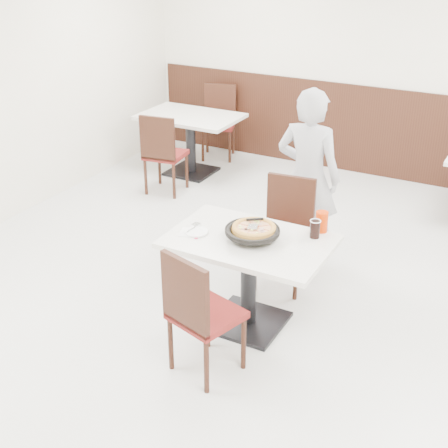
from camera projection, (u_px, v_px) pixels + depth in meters
The scene contains 19 objects.
floor at pixel (244, 308), 5.14m from camera, with size 7.00×7.00×0.00m, color #AAA9A5.
wall_back at pixel (379, 61), 7.30m from camera, with size 6.00×0.04×2.80m, color beige.
wainscot_back at pixel (372, 132), 7.66m from camera, with size 5.90×0.03×1.10m, color black.
main_table at pixel (248, 283), 4.78m from camera, with size 1.20×0.80×0.75m, color silver, non-canonical shape.
chair_near at pixel (207, 312), 4.24m from camera, with size 0.42×0.42×0.95m, color black, non-canonical shape.
chair_far at pixel (283, 236), 5.27m from camera, with size 0.42×0.42×0.95m, color black, non-canonical shape.
trivet at pixel (257, 237), 4.61m from camera, with size 0.11×0.11×0.04m, color black.
pizza_pan at pixel (252, 234), 4.59m from camera, with size 0.35×0.35×0.01m, color black.
pizza at pixel (254, 230), 4.62m from camera, with size 0.34×0.34×0.02m, color #BD8C41.
pizza_server at pixel (253, 227), 4.59m from camera, with size 0.07×0.09×0.00m, color silver.
napkin at pixel (190, 232), 4.71m from camera, with size 0.15×0.15×0.00m, color silver.
side_plate at pixel (196, 232), 4.70m from camera, with size 0.18×0.18×0.01m, color white.
fork at pixel (193, 229), 4.73m from camera, with size 0.01×0.15×0.00m, color silver.
cola_glass at pixel (315, 229), 4.61m from camera, with size 0.07×0.07×0.13m, color black.
red_cup at pixel (322, 222), 4.70m from camera, with size 0.09×0.09×0.16m, color #C02A00.
diner_person at pixel (308, 177), 5.56m from camera, with size 0.59×0.39×1.62m, color #BBBBC1.
bg_table_left at pixel (191, 144), 7.77m from camera, with size 1.20×0.80×0.75m, color silver, non-canonical shape.
bg_chair_left_near at pixel (166, 153), 7.18m from camera, with size 0.42×0.42×0.95m, color black, non-canonical shape.
bg_chair_left_far at pixel (218, 123), 8.24m from camera, with size 0.42×0.42×0.95m, color black, non-canonical shape.
Camera 1 is at (1.91, -3.89, 2.86)m, focal length 50.00 mm.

